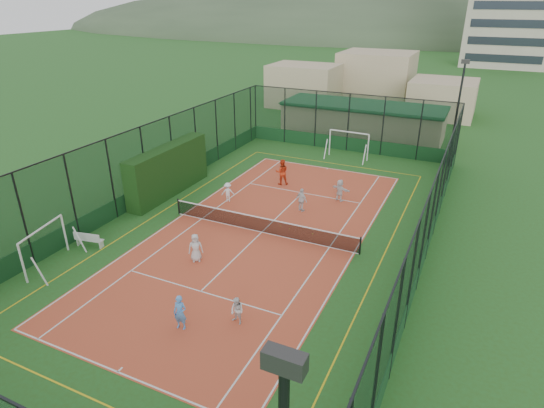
# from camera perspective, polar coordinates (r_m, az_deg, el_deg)

# --- Properties ---
(ground) EXTENTS (300.00, 300.00, 0.00)m
(ground) POSITION_cam_1_polar(r_m,az_deg,el_deg) (26.38, -1.30, -3.58)
(ground) COLOR #2A531C
(ground) RESTS_ON ground
(court_slab) EXTENTS (11.17, 23.97, 0.01)m
(court_slab) POSITION_cam_1_polar(r_m,az_deg,el_deg) (26.38, -1.30, -3.57)
(court_slab) COLOR #CC472D
(court_slab) RESTS_ON ground
(tennis_net) EXTENTS (11.67, 0.12, 1.06)m
(tennis_net) POSITION_cam_1_polar(r_m,az_deg,el_deg) (26.14, -1.31, -2.56)
(tennis_net) COLOR black
(tennis_net) RESTS_ON ground
(perimeter_fence) EXTENTS (18.12, 34.12, 5.00)m
(perimeter_fence) POSITION_cam_1_polar(r_m,az_deg,el_deg) (25.30, -1.35, 1.41)
(perimeter_fence) COLOR black
(perimeter_fence) RESTS_ON ground
(floodlight_ne) EXTENTS (0.60, 0.26, 8.25)m
(floodlight_ne) POSITION_cam_1_polar(r_m,az_deg,el_deg) (38.36, 22.14, 10.29)
(floodlight_ne) COLOR black
(floodlight_ne) RESTS_ON ground
(clubhouse) EXTENTS (15.20, 7.20, 3.15)m
(clubhouse) POSITION_cam_1_polar(r_m,az_deg,el_deg) (45.37, 11.26, 10.27)
(clubhouse) COLOR tan
(clubhouse) RESTS_ON ground
(distant_hills) EXTENTS (200.00, 60.00, 24.00)m
(distant_hills) POSITION_cam_1_polar(r_m,az_deg,el_deg) (171.57, 22.78, 18.70)
(distant_hills) COLOR #384C33
(distant_hills) RESTS_ON ground
(hedge_left) EXTENTS (1.14, 7.62, 3.34)m
(hedge_left) POSITION_cam_1_polar(r_m,az_deg,el_deg) (31.77, -12.86, 4.12)
(hedge_left) COLOR black
(hedge_left) RESTS_ON ground
(white_bench) EXTENTS (1.64, 0.72, 0.89)m
(white_bench) POSITION_cam_1_polar(r_m,az_deg,el_deg) (26.69, -21.94, -4.09)
(white_bench) COLOR white
(white_bench) RESTS_ON ground
(futsal_goal_near) EXTENTS (3.37, 1.61, 2.10)m
(futsal_goal_near) POSITION_cam_1_polar(r_m,az_deg,el_deg) (25.46, -26.61, -4.88)
(futsal_goal_near) COLOR white
(futsal_goal_near) RESTS_ON ground
(futsal_goal_far) EXTENTS (3.50, 1.16, 2.23)m
(futsal_goal_far) POSITION_cam_1_polar(r_m,az_deg,el_deg) (38.86, 9.57, 7.30)
(futsal_goal_far) COLOR white
(futsal_goal_far) RESTS_ON ground
(child_near_left) EXTENTS (0.88, 0.82, 1.51)m
(child_near_left) POSITION_cam_1_polar(r_m,az_deg,el_deg) (23.63, -9.57, -5.43)
(child_near_left) COLOR silver
(child_near_left) RESTS_ON court_slab
(child_near_mid) EXTENTS (0.61, 0.45, 1.54)m
(child_near_mid) POSITION_cam_1_polar(r_m,az_deg,el_deg) (19.31, -11.46, -13.22)
(child_near_mid) COLOR #559FF2
(child_near_mid) RESTS_ON court_slab
(child_near_right) EXTENTS (0.69, 0.60, 1.24)m
(child_near_right) POSITION_cam_1_polar(r_m,az_deg,el_deg) (19.33, -4.41, -13.23)
(child_near_right) COLOR white
(child_near_right) RESTS_ON court_slab
(child_far_left) EXTENTS (0.98, 0.82, 1.31)m
(child_far_left) POSITION_cam_1_polar(r_m,az_deg,el_deg) (30.20, -5.56, 1.50)
(child_far_left) COLOR white
(child_far_left) RESTS_ON court_slab
(child_far_right) EXTENTS (0.97, 0.69, 1.53)m
(child_far_right) POSITION_cam_1_polar(r_m,az_deg,el_deg) (28.69, 3.74, 0.52)
(child_far_right) COLOR silver
(child_far_right) RESTS_ON court_slab
(child_far_back) EXTENTS (1.45, 0.87, 1.49)m
(child_far_back) POSITION_cam_1_polar(r_m,az_deg,el_deg) (30.47, 8.51, 1.73)
(child_far_back) COLOR white
(child_far_back) RESTS_ON court_slab
(coach) EXTENTS (1.15, 1.08, 1.89)m
(coach) POSITION_cam_1_polar(r_m,az_deg,el_deg) (32.77, 1.24, 4.05)
(coach) COLOR red
(coach) RESTS_ON court_slab
(tennis_balls) EXTENTS (2.14, 0.17, 0.07)m
(tennis_balls) POSITION_cam_1_polar(r_m,az_deg,el_deg) (26.63, 2.79, -3.22)
(tennis_balls) COLOR #CCE033
(tennis_balls) RESTS_ON court_slab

